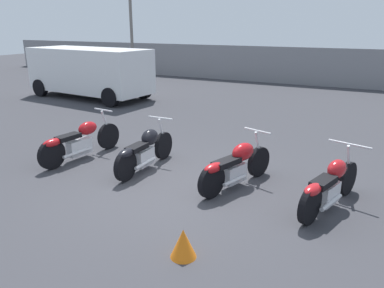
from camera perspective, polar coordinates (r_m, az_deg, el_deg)
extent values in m
plane|color=#38383D|center=(6.92, -2.43, -6.57)|extent=(60.00, 60.00, 0.00)
cube|color=gray|center=(19.24, 18.03, 11.12)|extent=(40.00, 0.04, 1.80)
cylinder|color=slate|center=(21.52, -9.35, 19.21)|extent=(0.16, 0.16, 6.93)
cylinder|color=black|center=(9.14, -12.61, 1.17)|extent=(0.17, 0.62, 0.62)
cylinder|color=black|center=(8.17, -20.60, -1.54)|extent=(0.17, 0.62, 0.62)
cube|color=silver|center=(8.59, -16.76, -0.44)|extent=(0.26, 0.59, 0.34)
ellipsoid|color=#AD1419|center=(8.66, -15.62, 2.34)|extent=(0.30, 0.51, 0.29)
cube|color=black|center=(8.35, -18.35, 1.00)|extent=(0.30, 0.56, 0.10)
ellipsoid|color=#AD1419|center=(8.13, -20.50, 0.20)|extent=(0.25, 0.46, 0.16)
cylinder|color=silver|center=(8.91, -13.36, 5.08)|extent=(0.56, 0.10, 0.04)
cylinder|color=silver|center=(9.02, -12.98, 3.10)|extent=(0.08, 0.25, 0.64)
cylinder|color=silver|center=(8.43, -17.02, -1.26)|extent=(0.15, 0.74, 0.07)
cylinder|color=black|center=(8.28, -4.37, -0.24)|extent=(0.10, 0.60, 0.60)
cylinder|color=black|center=(7.19, -10.11, -3.30)|extent=(0.10, 0.60, 0.60)
cube|color=silver|center=(7.68, -7.31, -2.03)|extent=(0.20, 0.50, 0.33)
ellipsoid|color=black|center=(7.75, -6.44, 1.03)|extent=(0.28, 0.46, 0.33)
cube|color=black|center=(7.40, -8.42, -0.53)|extent=(0.24, 0.51, 0.10)
ellipsoid|color=black|center=(7.15, -9.97, -1.38)|extent=(0.20, 0.44, 0.16)
cylinder|color=silver|center=(8.02, -4.85, 3.99)|extent=(0.59, 0.04, 0.04)
cylinder|color=silver|center=(8.14, -4.60, 1.84)|extent=(0.05, 0.25, 0.63)
cylinder|color=silver|center=(7.53, -7.13, -2.92)|extent=(0.07, 0.67, 0.07)
cylinder|color=black|center=(7.42, 10.13, -2.67)|extent=(0.28, 0.60, 0.59)
cylinder|color=black|center=(6.41, 3.00, -5.73)|extent=(0.28, 0.60, 0.59)
cube|color=silver|center=(6.86, 6.46, -4.48)|extent=(0.34, 0.53, 0.33)
ellipsoid|color=#AD1419|center=(6.91, 7.78, -1.19)|extent=(0.43, 0.59, 0.33)
cube|color=black|center=(6.59, 5.27, -2.80)|extent=(0.41, 0.62, 0.10)
ellipsoid|color=#AD1419|center=(6.36, 3.34, -3.64)|extent=(0.33, 0.48, 0.16)
cylinder|color=silver|center=(7.14, 9.94, 2.00)|extent=(0.57, 0.21, 0.04)
cylinder|color=silver|center=(7.27, 10.03, -0.38)|extent=(0.12, 0.25, 0.63)
cylinder|color=silver|center=(6.72, 6.51, -5.54)|extent=(0.24, 0.57, 0.07)
cylinder|color=black|center=(7.07, 22.58, -4.85)|extent=(0.26, 0.60, 0.60)
cylinder|color=black|center=(5.87, 17.53, -8.90)|extent=(0.26, 0.60, 0.60)
cube|color=silver|center=(6.41, 20.02, -7.14)|extent=(0.33, 0.54, 0.33)
ellipsoid|color=red|center=(6.49, 21.20, -3.57)|extent=(0.37, 0.50, 0.31)
cube|color=black|center=(6.10, 19.38, -5.48)|extent=(0.38, 0.57, 0.10)
ellipsoid|color=red|center=(5.82, 17.96, -6.63)|extent=(0.31, 0.48, 0.16)
cylinder|color=silver|center=(6.77, 22.91, -0.03)|extent=(0.70, 0.23, 0.04)
cylinder|color=silver|center=(6.91, 22.74, -2.49)|extent=(0.12, 0.25, 0.63)
cylinder|color=silver|center=(6.28, 20.44, -8.34)|extent=(0.25, 0.66, 0.07)
cube|color=white|center=(15.77, -15.37, 10.85)|extent=(5.30, 2.42, 1.67)
cube|color=black|center=(17.70, -21.22, 12.22)|extent=(0.19, 1.76, 0.50)
cylinder|color=black|center=(16.81, -22.12, 7.94)|extent=(0.72, 0.28, 0.70)
cylinder|color=black|center=(17.95, -17.30, 8.99)|extent=(0.72, 0.28, 0.70)
cylinder|color=black|center=(13.83, -12.36, 6.96)|extent=(0.72, 0.28, 0.70)
cylinder|color=black|center=(15.19, -7.41, 8.16)|extent=(0.72, 0.28, 0.70)
cone|color=orange|center=(4.92, -1.34, -14.89)|extent=(0.34, 0.34, 0.39)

